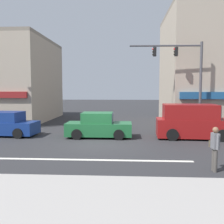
% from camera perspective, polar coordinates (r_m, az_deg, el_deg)
% --- Properties ---
extents(ground_plane, '(120.00, 120.00, 0.00)m').
position_cam_1_polar(ground_plane, '(14.92, -3.25, -6.80)').
color(ground_plane, '#2B2B2D').
extents(lane_marking_stripe, '(9.00, 0.24, 0.01)m').
position_cam_1_polar(lane_marking_stripe, '(11.54, -5.26, -10.32)').
color(lane_marking_stripe, silver).
rests_on(lane_marking_stripe, ground).
extents(sidewalk_curb, '(40.00, 5.00, 0.16)m').
position_cam_1_polar(sidewalk_curb, '(6.91, -11.88, -20.59)').
color(sidewalk_curb, '#9E9993').
rests_on(sidewalk_curb, ground).
extents(utility_pole_far_right, '(1.40, 0.22, 8.26)m').
position_cam_1_polar(utility_pole_far_right, '(23.88, 16.41, 7.77)').
color(utility_pole_far_right, brown).
rests_on(utility_pole_far_right, ground).
extents(traffic_light_mast, '(4.89, 0.30, 6.20)m').
position_cam_1_polar(traffic_light_mast, '(18.54, 15.87, 8.30)').
color(traffic_light_mast, '#47474C').
rests_on(traffic_light_mast, ground).
extents(sedan_crossing_center, '(4.22, 2.12, 1.58)m').
position_cam_1_polar(sedan_crossing_center, '(18.47, -22.10, -2.63)').
color(sedan_crossing_center, navy).
rests_on(sedan_crossing_center, ground).
extents(sedan_crossing_leftbound, '(4.12, 1.91, 1.58)m').
position_cam_1_polar(sedan_crossing_leftbound, '(16.59, -2.92, -3.10)').
color(sedan_crossing_leftbound, '#1E6033').
rests_on(sedan_crossing_leftbound, ground).
extents(van_parked_curbside, '(4.69, 2.23, 2.11)m').
position_cam_1_polar(van_parked_curbside, '(16.94, 17.18, -2.15)').
color(van_parked_curbside, maroon).
rests_on(van_parked_curbside, ground).
extents(pedestrian_foreground_with_bag, '(0.29, 0.67, 1.67)m').
position_cam_1_polar(pedestrian_foreground_with_bag, '(10.47, 21.47, -6.91)').
color(pedestrian_foreground_with_bag, '#4C4742').
rests_on(pedestrian_foreground_with_bag, ground).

